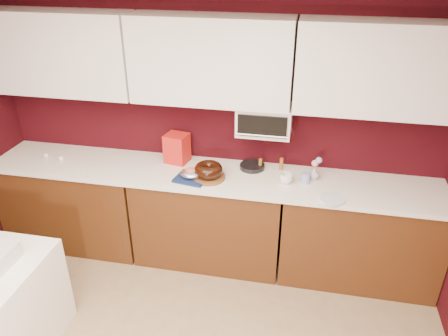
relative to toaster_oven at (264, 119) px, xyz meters
name	(u,v)px	position (x,y,z in m)	size (l,w,h in m)	color
ceiling	(60,14)	(-0.45, -2.10, 1.12)	(4.00, 4.50, 0.02)	white
wall_back	(216,123)	(-0.45, 0.15, -0.12)	(4.00, 0.02, 2.50)	#32060C
base_cabinet_left	(77,203)	(-1.78, -0.17, -0.95)	(1.31, 0.58, 0.86)	#4B270F
base_cabinet_center	(209,218)	(-0.45, -0.17, -0.95)	(1.31, 0.58, 0.86)	#4B270F
base_cabinet_right	(359,235)	(0.88, -0.17, -0.95)	(1.31, 0.58, 0.86)	#4B270F
countertop	(209,175)	(-0.45, -0.17, -0.49)	(4.00, 0.62, 0.04)	white
upper_cabinet_left	(59,53)	(-1.78, -0.02, 0.48)	(1.31, 0.33, 0.70)	white
upper_cabinet_center	(211,61)	(-0.45, -0.02, 0.48)	(1.31, 0.33, 0.70)	white
upper_cabinet_right	(385,69)	(0.88, -0.02, 0.48)	(1.31, 0.33, 0.70)	white
toaster_oven	(264,119)	(0.00, 0.00, 0.00)	(0.45, 0.30, 0.25)	white
toaster_oven_door	(262,126)	(0.00, -0.16, 0.00)	(0.40, 0.02, 0.18)	black
toaster_oven_handle	(262,136)	(0.00, -0.18, -0.07)	(0.02, 0.02, 0.42)	silver
cake_base	(209,177)	(-0.43, -0.25, -0.46)	(0.28, 0.28, 0.03)	brown
bundt_cake	(208,170)	(-0.43, -0.25, -0.39)	(0.24, 0.24, 0.10)	black
navy_towel	(191,178)	(-0.57, -0.30, -0.46)	(0.26, 0.22, 0.02)	#14244B
foil_ham_nest	(191,174)	(-0.57, -0.30, -0.42)	(0.18, 0.16, 0.07)	white
roasted_ham	(191,171)	(-0.57, -0.30, -0.40)	(0.10, 0.08, 0.06)	#B76553
pandoro_box	(177,148)	(-0.78, 0.00, -0.34)	(0.20, 0.18, 0.27)	#AC0B1B
dark_pan	(252,166)	(-0.09, 0.00, -0.46)	(0.22, 0.22, 0.04)	black
coffee_mug	(286,177)	(0.22, -0.20, -0.42)	(0.09, 0.09, 0.10)	white
blue_jar	(306,178)	(0.38, -0.16, -0.43)	(0.08, 0.08, 0.09)	#1C329B
flower_vase	(314,173)	(0.45, -0.08, -0.42)	(0.07, 0.07, 0.11)	#A9B1C0
flower_pink	(315,163)	(0.45, -0.08, -0.33)	(0.06, 0.06, 0.06)	pink
flower_blue	(319,160)	(0.48, -0.06, -0.30)	(0.05, 0.05, 0.05)	#82AED1
china_plate	(332,199)	(0.60, -0.39, -0.47)	(0.20, 0.20, 0.01)	silver
amber_bottle	(260,164)	(-0.02, 0.01, -0.43)	(0.03, 0.03, 0.10)	brown
egg_left	(46,155)	(-2.02, -0.16, -0.45)	(0.06, 0.04, 0.04)	silver
egg_right	(61,158)	(-1.84, -0.19, -0.46)	(0.05, 0.04, 0.04)	white
amber_bottle_tall	(281,164)	(0.16, 0.03, -0.42)	(0.03, 0.03, 0.11)	brown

